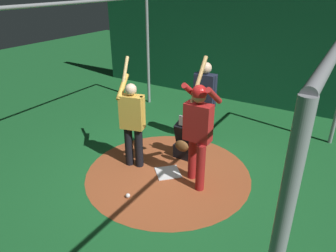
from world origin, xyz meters
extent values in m
plane|color=#195B28|center=(0.00, 0.00, 0.00)|extent=(25.82, 25.82, 0.00)
cylinder|color=#9E4C28|center=(0.00, 0.00, 0.00)|extent=(2.97, 2.97, 0.01)
cube|color=white|center=(0.00, 0.00, 0.01)|extent=(0.59, 0.59, 0.01)
cylinder|color=maroon|center=(0.13, 0.70, 0.42)|extent=(0.15, 0.15, 0.84)
cylinder|color=maroon|center=(-0.11, 0.43, 0.42)|extent=(0.15, 0.15, 0.84)
cube|color=#B21E1E|center=(0.01, 0.56, 1.15)|extent=(0.22, 0.44, 0.63)
cylinder|color=#B21E1E|center=(-0.09, 0.76, 1.61)|extent=(0.51, 0.09, 0.39)
cylinder|color=#B21E1E|center=(-0.09, 0.36, 1.61)|extent=(0.51, 0.09, 0.39)
sphere|color=#9E704C|center=(0.01, 0.56, 1.59)|extent=(0.22, 0.22, 0.22)
sphere|color=#A51414|center=(0.01, 0.56, 1.65)|extent=(0.24, 0.24, 0.24)
cylinder|color=tan|center=(-0.21, 0.43, 1.75)|extent=(0.54, 0.06, 0.73)
cube|color=black|center=(-0.73, -0.01, 0.14)|extent=(0.40, 0.40, 0.28)
cube|color=black|center=(-0.69, -0.01, 0.50)|extent=(0.30, 0.40, 0.46)
sphere|color=brown|center=(-0.67, -0.01, 0.82)|extent=(0.21, 0.21, 0.21)
cube|color=gray|center=(-0.58, -0.01, 0.82)|extent=(0.03, 0.19, 0.19)
ellipsoid|color=brown|center=(-0.41, 0.05, 0.38)|extent=(0.12, 0.28, 0.22)
cylinder|color=#4C4C51|center=(-1.39, 0.12, 0.43)|extent=(0.15, 0.15, 0.85)
cylinder|color=#4C4C51|center=(-1.39, -0.08, 0.43)|extent=(0.15, 0.15, 0.85)
cube|color=#1E2338|center=(-1.39, 0.02, 1.19)|extent=(0.22, 0.42, 0.67)
cylinder|color=#1E2338|center=(-1.39, 0.22, 1.24)|extent=(0.09, 0.09, 0.57)
cylinder|color=#1E2338|center=(-1.39, -0.18, 1.24)|extent=(0.09, 0.09, 0.57)
sphere|color=beige|center=(-1.39, 0.02, 1.65)|extent=(0.22, 0.22, 0.22)
cylinder|color=black|center=(0.06, -0.59, 0.39)|extent=(0.15, 0.15, 0.78)
cylinder|color=black|center=(0.11, -0.79, 0.39)|extent=(0.15, 0.15, 0.78)
cube|color=gold|center=(0.08, -0.69, 1.09)|extent=(0.32, 0.46, 0.62)
cylinder|color=gold|center=(0.03, -0.50, 1.13)|extent=(0.09, 0.09, 0.52)
cylinder|color=gold|center=(0.04, -0.91, 1.50)|extent=(0.46, 0.20, 0.40)
sphere|color=beige|center=(0.08, -0.69, 1.50)|extent=(0.20, 0.20, 0.20)
cylinder|color=tan|center=(-0.04, -0.93, 1.61)|extent=(0.46, 0.18, 0.74)
cube|color=#145133|center=(-4.34, 0.00, 1.85)|extent=(0.20, 9.82, 3.69)
cylinder|color=gray|center=(-2.84, -2.37, 1.40)|extent=(0.08, 0.08, 2.80)
cylinder|color=gray|center=(0.00, -2.37, 2.80)|extent=(5.68, 0.07, 0.07)
sphere|color=white|center=(0.95, -0.18, 0.04)|extent=(0.07, 0.07, 0.07)
camera|label=1|loc=(4.10, 2.50, 3.21)|focal=33.50mm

